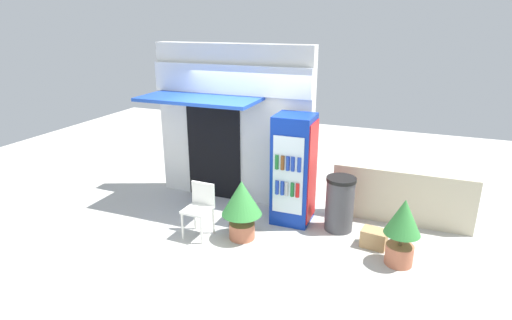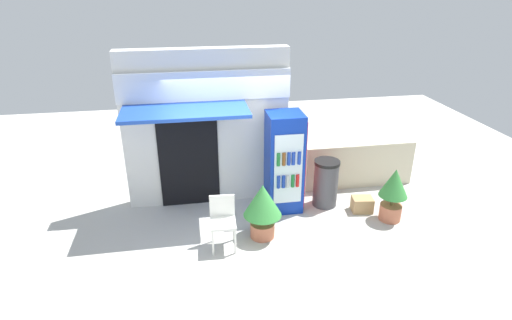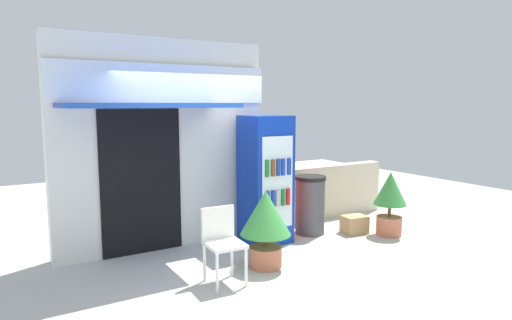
# 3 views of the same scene
# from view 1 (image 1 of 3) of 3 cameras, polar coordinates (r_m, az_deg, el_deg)

# --- Properties ---
(ground) EXTENTS (16.00, 16.00, 0.00)m
(ground) POSITION_cam_1_polar(r_m,az_deg,el_deg) (7.06, -3.81, -9.79)
(ground) COLOR beige
(storefront_building) EXTENTS (3.08, 1.29, 2.98)m
(storefront_building) POSITION_cam_1_polar(r_m,az_deg,el_deg) (7.86, -3.36, 5.29)
(storefront_building) COLOR silver
(storefront_building) RESTS_ON ground
(drink_cooler) EXTENTS (0.66, 0.69, 1.91)m
(drink_cooler) POSITION_cam_1_polar(r_m,az_deg,el_deg) (7.05, 5.25, -1.36)
(drink_cooler) COLOR #0C2D9E
(drink_cooler) RESTS_ON ground
(plastic_chair) EXTENTS (0.43, 0.45, 0.88)m
(plastic_chair) POSITION_cam_1_polar(r_m,az_deg,el_deg) (6.79, -7.77, -6.22)
(plastic_chair) COLOR white
(plastic_chair) RESTS_ON ground
(potted_plant_near_shop) EXTENTS (0.65, 0.65, 0.99)m
(potted_plant_near_shop) POSITION_cam_1_polar(r_m,az_deg,el_deg) (6.57, -1.99, -6.00)
(potted_plant_near_shop) COLOR #BC6B4C
(potted_plant_near_shop) RESTS_ON ground
(potted_plant_curbside) EXTENTS (0.51, 0.51, 1.02)m
(potted_plant_curbside) POSITION_cam_1_polar(r_m,az_deg,el_deg) (6.26, 19.61, -8.68)
(potted_plant_curbside) COLOR #BC6B4C
(potted_plant_curbside) RESTS_ON ground
(trash_bin) EXTENTS (0.49, 0.49, 0.94)m
(trash_bin) POSITION_cam_1_polar(r_m,az_deg,el_deg) (7.04, 11.50, -5.94)
(trash_bin) COLOR #47474C
(trash_bin) RESTS_ON ground
(stone_boundary_wall) EXTENTS (2.35, 0.23, 0.96)m
(stone_boundary_wall) POSITION_cam_1_polar(r_m,az_deg,el_deg) (7.57, 19.49, -4.83)
(stone_boundary_wall) COLOR beige
(stone_boundary_wall) RESTS_ON ground
(cardboard_box) EXTENTS (0.42, 0.33, 0.28)m
(cardboard_box) POSITION_cam_1_polar(r_m,az_deg,el_deg) (6.80, 16.02, -10.36)
(cardboard_box) COLOR tan
(cardboard_box) RESTS_ON ground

